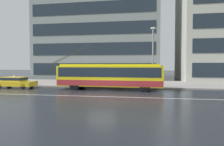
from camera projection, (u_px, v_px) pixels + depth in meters
The scene contains 11 objects.
ground_plane at pixel (102, 94), 18.89m from camera, with size 160.00×160.00×0.00m, color #22252C.
sidewalk_slab at pixel (118, 84), 29.03m from camera, with size 80.00×10.00×0.14m, color gray.
lane_centre_line at pixel (98, 96), 17.71m from camera, with size 72.00×0.14×0.01m, color silver.
trolleybus at pixel (110, 75), 22.46m from camera, with size 12.33×2.91×4.86m.
taxi_queued_behind_bus at pixel (15, 82), 24.28m from camera, with size 4.70×2.01×1.39m.
bus_shelter at pixel (114, 70), 26.17m from camera, with size 3.61×1.67×2.49m.
pedestrian_at_shelter at pixel (100, 72), 25.93m from camera, with size 1.41×1.41×2.01m.
pedestrian_approaching_curb at pixel (81, 72), 26.44m from camera, with size 1.17×1.17×2.02m.
pedestrian_walking_past at pixel (126, 73), 25.52m from camera, with size 1.12×1.12×2.00m.
street_lamp at pixel (153, 52), 23.73m from camera, with size 0.60×0.32×6.75m.
office_tower_corner_left at pixel (100, 25), 41.71m from camera, with size 23.19×12.83×21.24m.
Camera 1 is at (4.14, -18.36, 2.69)m, focal length 33.75 mm.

